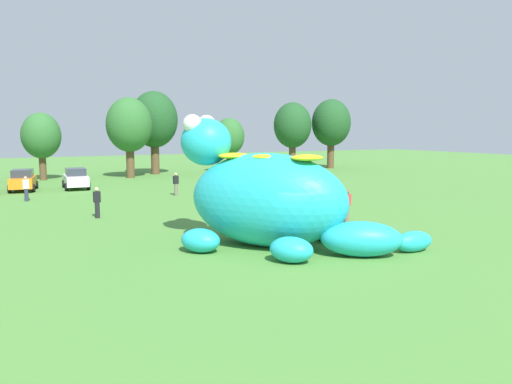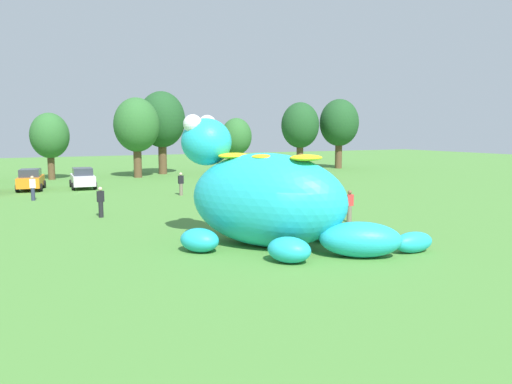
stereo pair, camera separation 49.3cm
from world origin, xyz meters
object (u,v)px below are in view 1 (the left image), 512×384
Objects in this scene: giant_inflatable_creature at (268,198)px; car_white at (76,178)px; car_orange at (23,180)px; spectator_by_cars at (176,184)px; spectator_mid_field at (97,203)px; spectator_near_inflatable at (26,189)px; spectator_wandering at (347,206)px.

giant_inflatable_creature is 2.27× the size of car_white.
spectator_by_cars is at bearing -40.67° from car_orange.
spectator_mid_field and spectator_by_cars have the same top height.
car_orange is at bearing 139.33° from spectator_by_cars.
giant_inflatable_creature is at bearing -80.41° from car_white.
car_white is at bearing 86.60° from spectator_mid_field.
car_white is 2.43× the size of spectator_mid_field.
spectator_near_inflatable is at bearing 113.45° from giant_inflatable_creature.
spectator_mid_field is at bearing -70.70° from spectator_near_inflatable.
spectator_mid_field and spectator_wandering have the same top height.
spectator_mid_field is 1.00× the size of spectator_wandering.
spectator_near_inflatable is at bearing 169.11° from spectator_by_cars.
spectator_by_cars is at bearing -10.89° from spectator_near_inflatable.
car_white reaches higher than spectator_by_cars.
giant_inflatable_creature is 11.43m from spectator_mid_field.
giant_inflatable_creature reaches higher than car_white.
car_white is 2.43× the size of spectator_near_inflatable.
car_orange is at bearing 89.22° from spectator_near_inflatable.
spectator_by_cars is at bearing 45.69° from spectator_mid_field.
spectator_near_inflatable is (-4.03, -6.08, -0.01)m from car_white.
car_white is 7.29m from spectator_near_inflatable.
spectator_by_cars is 15.09m from spectator_wandering.
spectator_mid_field is 9.83m from spectator_by_cars.
spectator_by_cars is 1.00× the size of spectator_wandering.
spectator_near_inflatable is (-8.28, 19.09, -1.16)m from giant_inflatable_creature.
car_orange is 1.04× the size of car_white.
giant_inflatable_creature is 7.03m from spectator_wandering.
giant_inflatable_creature is 26.98m from car_orange.
giant_inflatable_creature is at bearing -72.31° from car_orange.
spectator_mid_field is (-5.15, 10.14, -1.16)m from giant_inflatable_creature.
car_orange is 2.52× the size of spectator_wandering.
giant_inflatable_creature reaches higher than spectator_near_inflatable.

